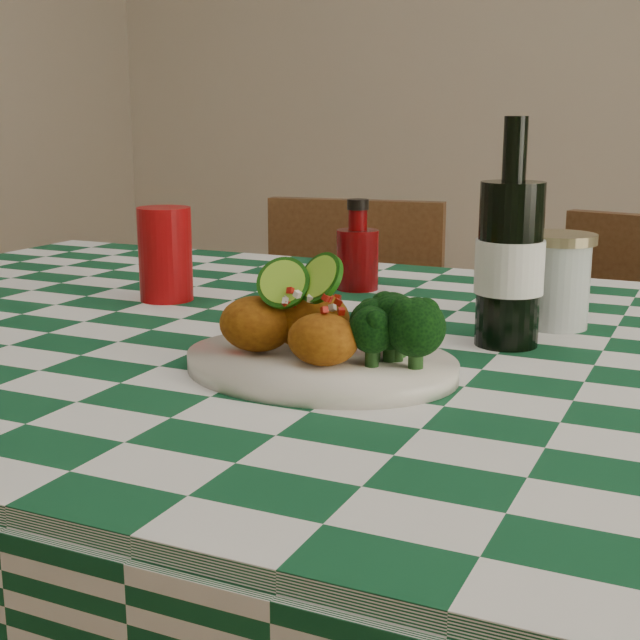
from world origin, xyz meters
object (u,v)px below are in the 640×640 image
at_px(dining_table, 326,631).
at_px(mason_jar, 557,281).
at_px(fried_chicken_pile, 309,309).
at_px(wooden_chair_left, 331,413).
at_px(red_tumbler, 165,254).
at_px(beer_bottle, 511,234).
at_px(wooden_chair_right, 615,455).
at_px(ketchup_bottle, 358,245).
at_px(plate, 320,364).

distance_m(dining_table, mason_jar, 0.53).
bearing_deg(fried_chicken_pile, wooden_chair_left, 112.68).
relative_size(red_tumbler, beer_bottle, 0.51).
bearing_deg(wooden_chair_left, wooden_chair_right, -6.33).
relative_size(dining_table, mason_jar, 14.38).
xyz_separation_m(dining_table, mason_jar, (0.24, 0.16, 0.45)).
bearing_deg(wooden_chair_right, ketchup_bottle, -114.59).
bearing_deg(dining_table, wooden_chair_right, 69.12).
bearing_deg(wooden_chair_right, beer_bottle, -80.98).
bearing_deg(wooden_chair_right, fried_chicken_pile, -89.98).
xyz_separation_m(mason_jar, beer_bottle, (-0.03, -0.11, 0.07)).
xyz_separation_m(ketchup_bottle, mason_jar, (0.31, -0.12, -0.01)).
height_order(ketchup_bottle, mason_jar, ketchup_bottle).
distance_m(plate, wooden_chair_left, 0.98).
bearing_deg(plate, red_tumbler, 145.65).
relative_size(wooden_chair_left, wooden_chair_right, 1.01).
height_order(dining_table, fried_chicken_pile, fried_chicken_pile).
distance_m(dining_table, wooden_chair_left, 0.75).
relative_size(fried_chicken_pile, ketchup_bottle, 1.11).
xyz_separation_m(dining_table, wooden_chair_right, (0.27, 0.70, 0.03)).
bearing_deg(plate, ketchup_bottle, 107.77).
height_order(plate, beer_bottle, beer_bottle).
bearing_deg(mason_jar, dining_table, -146.25).
height_order(mason_jar, wooden_chair_right, mason_jar).
bearing_deg(wooden_chair_left, fried_chicken_pile, -75.07).
height_order(dining_table, red_tumbler, red_tumbler).
bearing_deg(plate, beer_bottle, 53.14).
distance_m(ketchup_bottle, wooden_chair_left, 0.63).
bearing_deg(dining_table, mason_jar, 33.75).
relative_size(dining_table, fried_chicken_pile, 11.19).
relative_size(dining_table, red_tumbler, 12.73).
bearing_deg(beer_bottle, ketchup_bottle, 140.22).
height_order(dining_table, mason_jar, mason_jar).
height_order(red_tumbler, wooden_chair_left, red_tumbler).
bearing_deg(dining_table, beer_bottle, 12.72).
height_order(red_tumbler, mason_jar, red_tumbler).
bearing_deg(dining_table, fried_chicken_pile, -72.33).
height_order(fried_chicken_pile, wooden_chair_right, fried_chicken_pile).
xyz_separation_m(dining_table, wooden_chair_left, (-0.30, 0.69, 0.04)).
xyz_separation_m(fried_chicken_pile, red_tumbler, (-0.34, 0.24, -0.00)).
bearing_deg(beer_bottle, wooden_chair_right, 84.39).
distance_m(dining_table, plate, 0.43).
xyz_separation_m(plate, red_tumbler, (-0.35, 0.24, 0.06)).
bearing_deg(wooden_chair_right, dining_table, -96.25).
xyz_separation_m(red_tumbler, ketchup_bottle, (0.21, 0.19, 0.00)).
relative_size(ketchup_bottle, beer_bottle, 0.53).
bearing_deg(mason_jar, wooden_chair_right, 86.76).
height_order(dining_table, plate, plate).
bearing_deg(ketchup_bottle, red_tumbler, -138.83).
bearing_deg(mason_jar, ketchup_bottle, 158.92).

